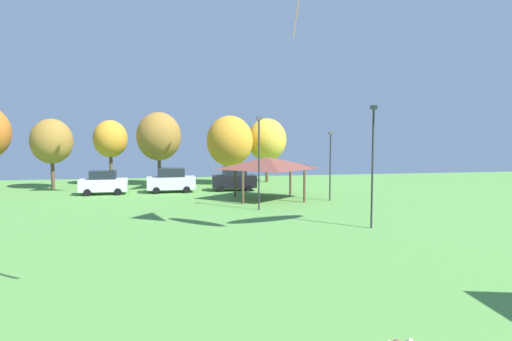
{
  "coord_description": "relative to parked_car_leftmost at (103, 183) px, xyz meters",
  "views": [
    {
      "loc": [
        -1.07,
        1.44,
        5.55
      ],
      "look_at": [
        1.45,
        14.95,
        4.44
      ],
      "focal_mm": 32.0,
      "sensor_mm": 36.0,
      "label": 1
    }
  ],
  "objects": [
    {
      "name": "parked_car_leftmost",
      "position": [
        0.0,
        0.0,
        0.0
      ],
      "size": [
        4.27,
        2.07,
        2.2
      ],
      "rotation": [
        0.0,
        0.0,
        0.03
      ],
      "color": "silver",
      "rests_on": "ground"
    },
    {
      "name": "light_post_2",
      "position": [
        12.35,
        -10.92,
        2.69
      ],
      "size": [
        0.36,
        0.2,
        6.76
      ],
      "color": "#2D2D33",
      "rests_on": "ground"
    },
    {
      "name": "park_pavilion",
      "position": [
        14.15,
        -5.77,
        1.99
      ],
      "size": [
        6.52,
        5.68,
        3.6
      ],
      "color": "brown",
      "rests_on": "ground"
    },
    {
      "name": "treeline_tree_2",
      "position": [
        -0.28,
        7.88,
        3.88
      ],
      "size": [
        3.62,
        3.62,
        6.99
      ],
      "color": "brown",
      "rests_on": "ground"
    },
    {
      "name": "treeline_tree_5",
      "position": [
        16.95,
        7.99,
        3.74
      ],
      "size": [
        4.44,
        4.44,
        7.29
      ],
      "color": "brown",
      "rests_on": "ground"
    },
    {
      "name": "parked_car_second_from_left",
      "position": [
        6.07,
        0.43,
        0.05
      ],
      "size": [
        4.57,
        2.21,
        2.31
      ],
      "rotation": [
        0.0,
        0.0,
        0.05
      ],
      "color": "silver",
      "rests_on": "ground"
    },
    {
      "name": "treeline_tree_1",
      "position": [
        -5.68,
        5.63,
        3.68
      ],
      "size": [
        4.1,
        4.1,
        7.05
      ],
      "color": "brown",
      "rests_on": "ground"
    },
    {
      "name": "light_post_1",
      "position": [
        19.05,
        -7.38,
        2.15
      ],
      "size": [
        0.36,
        0.2,
        5.71
      ],
      "color": "#2D2D33",
      "rests_on": "ground"
    },
    {
      "name": "treeline_tree_4",
      "position": [
        12.46,
        6.43,
        3.64
      ],
      "size": [
        5.04,
        5.04,
        7.52
      ],
      "color": "brown",
      "rests_on": "ground"
    },
    {
      "name": "light_post_0",
      "position": [
        17.65,
        -18.43,
        2.91
      ],
      "size": [
        0.36,
        0.2,
        7.18
      ],
      "color": "#2D2D33",
      "rests_on": "ground"
    },
    {
      "name": "treeline_tree_3",
      "position": [
        4.84,
        6.94,
        4.16
      ],
      "size": [
        4.73,
        4.73,
        7.87
      ],
      "color": "brown",
      "rests_on": "ground"
    },
    {
      "name": "parked_car_third_from_left",
      "position": [
        12.13,
        0.63,
        0.06
      ],
      "size": [
        4.35,
        2.16,
        2.35
      ],
      "rotation": [
        0.0,
        0.0,
        -0.05
      ],
      "color": "black",
      "rests_on": "ground"
    }
  ]
}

